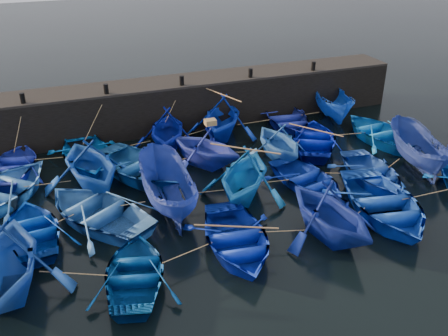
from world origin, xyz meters
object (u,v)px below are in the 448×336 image
object	(u,v)px
boat_8	(142,167)
wooden_crate	(210,122)
boat_0	(14,165)
boat_13	(33,230)
boat_20	(5,260)

from	to	relation	value
boat_8	wooden_crate	distance (m)	3.77
boat_0	boat_8	size ratio (longest dim) A/B	0.79
boat_13	boat_20	xyz separation A→B (m)	(-0.77, -2.79, 0.81)
boat_0	boat_8	world-z (taller)	boat_8
boat_8	wooden_crate	size ratio (longest dim) A/B	10.67
boat_13	boat_20	world-z (taller)	boat_20
boat_8	boat_20	world-z (taller)	boat_20
boat_0	wooden_crate	size ratio (longest dim) A/B	8.46
boat_8	boat_20	size ratio (longest dim) A/B	1.16
boat_0	boat_8	xyz separation A→B (m)	(5.43, -2.52, 0.12)
boat_0	boat_20	size ratio (longest dim) A/B	0.92
boat_0	boat_13	size ratio (longest dim) A/B	1.05
boat_8	wooden_crate	xyz separation A→B (m)	(3.39, 0.16, 1.64)
boat_8	boat_13	distance (m)	5.86
boat_13	wooden_crate	world-z (taller)	wooden_crate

